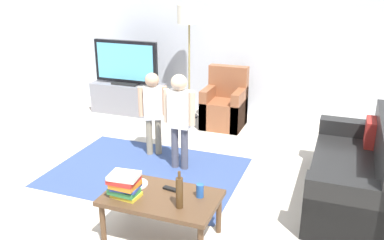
{
  "coord_description": "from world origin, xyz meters",
  "views": [
    {
      "loc": [
        1.58,
        -3.63,
        2.27
      ],
      "look_at": [
        0.0,
        0.6,
        0.65
      ],
      "focal_mm": 39.29,
      "sensor_mm": 36.0,
      "label": 1
    }
  ],
  "objects_px": {
    "armchair": "(225,107)",
    "bottle": "(179,192)",
    "couch": "(361,175)",
    "floor_lamp": "(189,20)",
    "child_near_tv": "(153,106)",
    "book_stack": "(125,185)",
    "tv_remote": "(172,189)",
    "tv_stand": "(128,98)",
    "coffee_table": "(161,201)",
    "child_center": "(179,113)",
    "tv": "(126,63)",
    "soda_can": "(200,191)",
    "plate": "(136,184)"
  },
  "relations": [
    {
      "from": "tv_stand",
      "to": "coffee_table",
      "type": "bearing_deg",
      "value": -56.79
    },
    {
      "from": "tv",
      "to": "tv_remote",
      "type": "distance_m",
      "value": 3.54
    },
    {
      "from": "tv",
      "to": "couch",
      "type": "distance_m",
      "value": 4.04
    },
    {
      "from": "soda_can",
      "to": "plate",
      "type": "relative_size",
      "value": 0.55
    },
    {
      "from": "tv_stand",
      "to": "tv",
      "type": "relative_size",
      "value": 1.09
    },
    {
      "from": "child_center",
      "to": "armchair",
      "type": "bearing_deg",
      "value": 86.81
    },
    {
      "from": "floor_lamp",
      "to": "child_center",
      "type": "relative_size",
      "value": 1.53
    },
    {
      "from": "child_center",
      "to": "soda_can",
      "type": "bearing_deg",
      "value": -60.92
    },
    {
      "from": "couch",
      "to": "armchair",
      "type": "relative_size",
      "value": 2.0
    },
    {
      "from": "book_stack",
      "to": "bottle",
      "type": "distance_m",
      "value": 0.5
    },
    {
      "from": "tv_stand",
      "to": "armchair",
      "type": "bearing_deg",
      "value": -1.34
    },
    {
      "from": "child_center",
      "to": "coffee_table",
      "type": "distance_m",
      "value": 1.45
    },
    {
      "from": "book_stack",
      "to": "bottle",
      "type": "xyz_separation_m",
      "value": [
        0.5,
        0.0,
        0.02
      ]
    },
    {
      "from": "soda_can",
      "to": "armchair",
      "type": "bearing_deg",
      "value": 101.94
    },
    {
      "from": "floor_lamp",
      "to": "child_center",
      "type": "distance_m",
      "value": 2.08
    },
    {
      "from": "bottle",
      "to": "soda_can",
      "type": "distance_m",
      "value": 0.25
    },
    {
      "from": "tv",
      "to": "coffee_table",
      "type": "distance_m",
      "value": 3.62
    },
    {
      "from": "armchair",
      "to": "soda_can",
      "type": "height_order",
      "value": "armchair"
    },
    {
      "from": "child_near_tv",
      "to": "tv_remote",
      "type": "xyz_separation_m",
      "value": [
        0.9,
        -1.5,
        -0.22
      ]
    },
    {
      "from": "armchair",
      "to": "child_center",
      "type": "distance_m",
      "value": 1.67
    },
    {
      "from": "tv",
      "to": "armchair",
      "type": "distance_m",
      "value": 1.77
    },
    {
      "from": "tv_stand",
      "to": "plate",
      "type": "xyz_separation_m",
      "value": [
        1.68,
        -2.92,
        0.18
      ]
    },
    {
      "from": "child_near_tv",
      "to": "bottle",
      "type": "relative_size",
      "value": 3.29
    },
    {
      "from": "tv_stand",
      "to": "plate",
      "type": "distance_m",
      "value": 3.37
    },
    {
      "from": "tv",
      "to": "bottle",
      "type": "height_order",
      "value": "tv"
    },
    {
      "from": "plate",
      "to": "book_stack",
      "type": "bearing_deg",
      "value": -85.66
    },
    {
      "from": "tv_remote",
      "to": "plate",
      "type": "bearing_deg",
      "value": -166.96
    },
    {
      "from": "couch",
      "to": "child_center",
      "type": "xyz_separation_m",
      "value": [
        -2.02,
        0.06,
        0.41
      ]
    },
    {
      "from": "couch",
      "to": "tv_remote",
      "type": "relative_size",
      "value": 10.59
    },
    {
      "from": "child_near_tv",
      "to": "book_stack",
      "type": "height_order",
      "value": "child_near_tv"
    },
    {
      "from": "armchair",
      "to": "tv_remote",
      "type": "height_order",
      "value": "armchair"
    },
    {
      "from": "tv_stand",
      "to": "couch",
      "type": "xyz_separation_m",
      "value": [
        3.62,
        -1.72,
        0.05
      ]
    },
    {
      "from": "tv",
      "to": "couch",
      "type": "bearing_deg",
      "value": -25.21
    },
    {
      "from": "couch",
      "to": "floor_lamp",
      "type": "bearing_deg",
      "value": 144.04
    },
    {
      "from": "coffee_table",
      "to": "plate",
      "type": "height_order",
      "value": "plate"
    },
    {
      "from": "floor_lamp",
      "to": "bottle",
      "type": "relative_size",
      "value": 5.42
    },
    {
      "from": "armchair",
      "to": "book_stack",
      "type": "distance_m",
      "value": 3.11
    },
    {
      "from": "tv_remote",
      "to": "tv_stand",
      "type": "bearing_deg",
      "value": 134.72
    },
    {
      "from": "armchair",
      "to": "child_center",
      "type": "height_order",
      "value": "child_center"
    },
    {
      "from": "tv",
      "to": "soda_can",
      "type": "height_order",
      "value": "tv"
    },
    {
      "from": "child_near_tv",
      "to": "book_stack",
      "type": "bearing_deg",
      "value": -72.12
    },
    {
      "from": "child_near_tv",
      "to": "soda_can",
      "type": "bearing_deg",
      "value": -52.53
    },
    {
      "from": "coffee_table",
      "to": "floor_lamp",
      "type": "bearing_deg",
      "value": 106.58
    },
    {
      "from": "soda_can",
      "to": "tv",
      "type": "bearing_deg",
      "value": 128.39
    },
    {
      "from": "bottle",
      "to": "soda_can",
      "type": "bearing_deg",
      "value": 65.56
    },
    {
      "from": "armchair",
      "to": "child_center",
      "type": "xyz_separation_m",
      "value": [
        -0.09,
        -1.62,
        0.4
      ]
    },
    {
      "from": "floor_lamp",
      "to": "bottle",
      "type": "height_order",
      "value": "floor_lamp"
    },
    {
      "from": "child_near_tv",
      "to": "book_stack",
      "type": "relative_size",
      "value": 3.94
    },
    {
      "from": "book_stack",
      "to": "tv_remote",
      "type": "xyz_separation_m",
      "value": [
        0.33,
        0.24,
        -0.11
      ]
    },
    {
      "from": "armchair",
      "to": "bottle",
      "type": "xyz_separation_m",
      "value": [
        0.51,
        -3.1,
        0.26
      ]
    }
  ]
}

